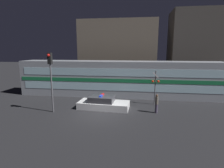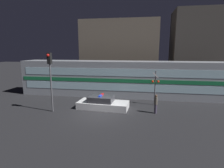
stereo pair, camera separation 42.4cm
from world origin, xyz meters
name	(u,v)px [view 1 (the left image)]	position (x,y,z in m)	size (l,w,h in m)	color
ground_plane	(100,114)	(0.00, 0.00, 0.00)	(120.00, 120.00, 0.00)	black
train	(118,79)	(0.82, 6.29, 1.99)	(22.52, 2.87, 3.97)	#999EA5
police_car	(103,103)	(-0.05, 1.56, 0.46)	(4.63, 2.18, 1.25)	silver
pedestrian	(157,103)	(4.57, 0.96, 0.82)	(0.27, 0.27, 1.59)	#3F384C
crossing_signal_near	(155,85)	(4.64, 3.27, 1.96)	(0.75, 0.29, 3.27)	#4C4C51
traffic_light_corner	(51,70)	(-4.07, -0.05, 3.55)	(0.30, 0.46, 4.96)	#4C4C51
building_left	(118,53)	(-0.15, 14.19, 4.79)	(11.54, 4.67, 9.58)	#726656
building_center	(207,48)	(13.15, 14.97, 5.44)	(10.81, 5.27, 10.88)	#47423D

